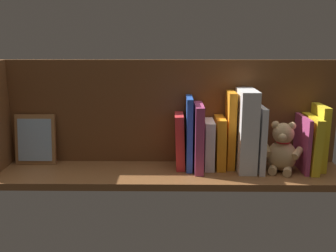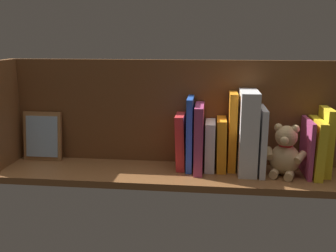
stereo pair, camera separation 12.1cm
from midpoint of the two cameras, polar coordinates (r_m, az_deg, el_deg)
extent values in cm
cube|color=brown|center=(125.96, -2.78, -7.21)|extent=(115.63, 24.63, 2.20)
cube|color=brown|center=(130.52, -2.61, 2.13)|extent=(115.63, 1.50, 35.50)
cube|color=yellow|center=(132.06, 19.35, -1.64)|extent=(2.42, 11.66, 21.34)
cube|color=yellow|center=(130.00, 18.19, -2.54)|extent=(3.09, 14.92, 18.08)
cube|color=#B23F72|center=(129.56, 17.05, -2.54)|extent=(1.24, 14.27, 17.86)
ellipsoid|color=tan|center=(127.78, 14.18, -4.42)|extent=(11.78, 11.17, 9.99)
sphere|color=tan|center=(125.74, 14.37, -1.13)|extent=(6.87, 6.87, 6.87)
sphere|color=tan|center=(124.94, 15.61, -0.08)|extent=(2.65, 2.65, 2.65)
sphere|color=tan|center=(125.41, 13.27, 0.11)|extent=(2.65, 2.65, 2.65)
sphere|color=#DBB77F|center=(123.05, 14.21, -1.68)|extent=(2.65, 2.65, 2.65)
cylinder|color=tan|center=(125.75, 16.31, -4.01)|extent=(4.93, 5.28, 3.70)
cylinder|color=tan|center=(126.60, 12.02, -3.64)|extent=(2.39, 4.93, 3.70)
cylinder|color=tan|center=(124.74, 14.90, -6.68)|extent=(3.75, 4.42, 2.65)
cylinder|color=tan|center=(125.15, 12.84, -6.49)|extent=(3.75, 4.42, 2.65)
torus|color=red|center=(126.43, 14.30, -2.33)|extent=(5.82, 5.82, 0.78)
cube|color=silver|center=(125.74, 10.91, -1.83)|extent=(1.80, 14.47, 21.40)
cube|color=silver|center=(124.56, 8.96, -0.68)|extent=(5.68, 13.95, 26.53)
cube|color=orange|center=(126.30, 6.67, -0.63)|extent=(2.52, 9.54, 25.59)
cube|color=orange|center=(126.41, 5.11, -2.56)|extent=(3.25, 10.89, 17.20)
cube|color=silver|center=(126.30, 3.43, -2.79)|extent=(3.14, 10.93, 16.10)
cube|color=#B23F72|center=(123.70, 1.81, -1.74)|extent=(2.76, 14.48, 21.83)
cube|color=blue|center=(124.69, 0.43, -1.10)|extent=(1.94, 11.83, 23.98)
cube|color=red|center=(126.12, -0.96, -2.30)|extent=(3.46, 10.53, 18.25)
cube|color=#9E6B3D|center=(139.86, -21.71, -1.92)|extent=(13.76, 3.61, 17.28)
cube|color=#99B7D1|center=(139.22, -21.82, -2.00)|extent=(11.56, 2.39, 14.43)
camera|label=1|loc=(0.06, -92.86, -0.67)|focal=40.49mm
camera|label=2|loc=(0.06, 87.14, 0.67)|focal=40.49mm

